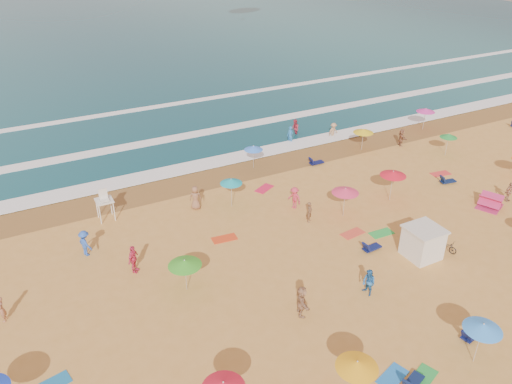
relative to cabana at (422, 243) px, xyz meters
name	(u,v)px	position (x,y,z in m)	size (l,w,h in m)	color
ground	(307,248)	(-6.05, 4.20, -1.00)	(220.00, 220.00, 0.00)	gold
ocean	(77,30)	(-6.05, 88.20, -1.00)	(220.00, 140.00, 0.18)	#0C4756
wet_sand	(228,173)	(-6.05, 16.70, -0.99)	(220.00, 220.00, 0.00)	olive
surf_foam	(191,138)	(-6.05, 25.52, -0.90)	(200.00, 18.70, 0.05)	white
cabana	(422,243)	(0.00, 0.00, 0.00)	(2.00, 2.00, 2.00)	silver
cabana_roof	(425,229)	(0.00, 0.00, 1.06)	(2.20, 2.20, 0.12)	silver
bicycle	(446,245)	(1.90, -0.30, -0.59)	(0.54, 1.54, 0.81)	black
lifeguard_stand	(105,206)	(-17.03, 14.04, 0.05)	(1.20, 1.20, 2.10)	white
beach_umbrellas	(298,217)	(-6.33, 4.98, 1.08)	(56.55, 26.43, 0.75)	#ED3461
loungers	(412,239)	(0.68, 1.51, -0.83)	(56.45, 23.03, 0.34)	#101A52
towels	(333,278)	(-6.37, 0.77, -0.98)	(50.95, 22.95, 0.03)	red
beachgoers	(251,209)	(-7.69, 9.10, -0.16)	(44.81, 27.77, 2.13)	#BB2E42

